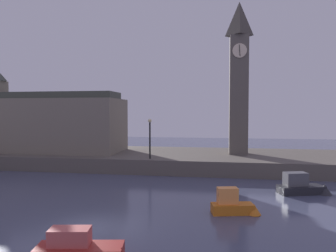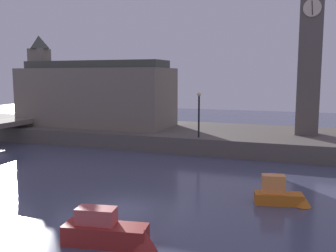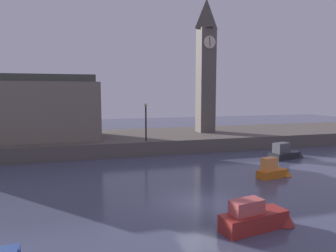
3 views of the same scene
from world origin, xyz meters
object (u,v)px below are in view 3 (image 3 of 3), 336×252
at_px(parliament_hall, 17,108).
at_px(boat_dinghy_red, 258,218).
at_px(streetlamp, 146,117).
at_px(boat_barge_dark, 287,153).
at_px(boat_patrol_orange, 274,171).
at_px(clock_tower, 206,64).

distance_m(parliament_hall, boat_dinghy_red, 27.81).
xyz_separation_m(streetlamp, boat_barge_dark, (13.24, -5.73, -3.45)).
xyz_separation_m(parliament_hall, boat_patrol_orange, (20.94, -15.55, -4.39)).
relative_size(clock_tower, boat_patrol_orange, 5.39).
bearing_deg(parliament_hall, boat_patrol_orange, -36.61).
bearing_deg(boat_patrol_orange, parliament_hall, 143.39).
relative_size(parliament_hall, boat_barge_dark, 3.95).
xyz_separation_m(streetlamp, boat_dinghy_red, (1.57, -18.99, -3.43)).
xyz_separation_m(boat_dinghy_red, boat_patrol_orange, (6.22, 7.63, -0.02)).
xyz_separation_m(clock_tower, boat_barge_dark, (4.30, -10.89, -9.66)).
distance_m(clock_tower, parliament_hall, 22.74).
distance_m(clock_tower, streetlamp, 12.05).
bearing_deg(boat_dinghy_red, streetlamp, 94.72).
distance_m(clock_tower, boat_barge_dark, 15.18).
bearing_deg(streetlamp, boat_barge_dark, -23.41).
relative_size(streetlamp, boat_barge_dark, 0.95).
relative_size(parliament_hall, boat_dinghy_red, 4.03).
bearing_deg(streetlamp, parliament_hall, 162.32).
bearing_deg(clock_tower, boat_dinghy_red, -107.00).
bearing_deg(boat_barge_dark, parliament_hall, 159.39).
xyz_separation_m(parliament_hall, boat_barge_dark, (26.40, -9.93, -4.39)).
bearing_deg(boat_patrol_orange, clock_tower, 85.97).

